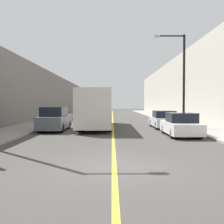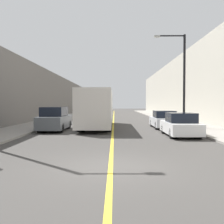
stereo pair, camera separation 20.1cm
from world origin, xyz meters
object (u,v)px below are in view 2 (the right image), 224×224
object	(u,v)px
car_right_mid	(164,120)
street_lamp_right	(182,75)
car_right_near	(180,126)
bus	(97,108)
parked_suv_left	(55,120)

from	to	relation	value
car_right_mid	street_lamp_right	size ratio (longest dim) A/B	0.60
car_right_near	street_lamp_right	world-z (taller)	street_lamp_right
bus	car_right_near	distance (m)	8.51
street_lamp_right	car_right_mid	bearing A→B (deg)	163.37
bus	parked_suv_left	xyz separation A→B (m)	(-3.15, -2.74, -0.86)
street_lamp_right	parked_suv_left	bearing A→B (deg)	-170.13
car_right_mid	street_lamp_right	distance (m)	4.15
car_right_mid	car_right_near	bearing A→B (deg)	-89.79
bus	car_right_mid	distance (m)	5.90
parked_suv_left	street_lamp_right	size ratio (longest dim) A/B	0.64
parked_suv_left	car_right_mid	distance (m)	9.21
parked_suv_left	street_lamp_right	world-z (taller)	street_lamp_right
bus	parked_suv_left	distance (m)	4.26
car_right_near	street_lamp_right	distance (m)	6.63
car_right_mid	street_lamp_right	bearing A→B (deg)	-16.63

